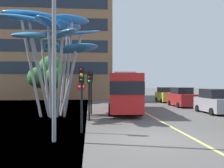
{
  "coord_description": "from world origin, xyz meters",
  "views": [
    {
      "loc": [
        -2.79,
        -11.13,
        2.56
      ],
      "look_at": [
        -1.03,
        8.54,
        2.5
      ],
      "focal_mm": 39.57,
      "sensor_mm": 36.0,
      "label": 1
    }
  ],
  "objects_px": {
    "red_bus": "(124,90)",
    "leaf_sculpture": "(52,36)",
    "street_lamp": "(61,22)",
    "car_parked_mid": "(214,102)",
    "car_parked_far": "(182,98)",
    "car_side_street": "(165,95)",
    "traffic_light_kerb_near": "(82,85)",
    "no_entry_sign": "(81,96)",
    "traffic_light_island_mid": "(91,84)",
    "traffic_light_kerb_far": "(89,85)"
  },
  "relations": [
    {
      "from": "red_bus",
      "to": "leaf_sculpture",
      "type": "distance_m",
      "value": 7.84
    },
    {
      "from": "leaf_sculpture",
      "to": "street_lamp",
      "type": "height_order",
      "value": "street_lamp"
    },
    {
      "from": "leaf_sculpture",
      "to": "car_parked_mid",
      "type": "distance_m",
      "value": 14.47
    },
    {
      "from": "car_parked_far",
      "to": "car_side_street",
      "type": "height_order",
      "value": "car_parked_far"
    },
    {
      "from": "traffic_light_kerb_near",
      "to": "no_entry_sign",
      "type": "distance_m",
      "value": 3.24
    },
    {
      "from": "traffic_light_island_mid",
      "to": "no_entry_sign",
      "type": "height_order",
      "value": "traffic_light_island_mid"
    },
    {
      "from": "car_parked_far",
      "to": "no_entry_sign",
      "type": "height_order",
      "value": "no_entry_sign"
    },
    {
      "from": "traffic_light_kerb_near",
      "to": "traffic_light_kerb_far",
      "type": "relative_size",
      "value": 1.01
    },
    {
      "from": "leaf_sculpture",
      "to": "car_parked_far",
      "type": "height_order",
      "value": "leaf_sculpture"
    },
    {
      "from": "car_parked_mid",
      "to": "car_side_street",
      "type": "bearing_deg",
      "value": 91.78
    },
    {
      "from": "red_bus",
      "to": "car_parked_mid",
      "type": "bearing_deg",
      "value": -14.64
    },
    {
      "from": "traffic_light_island_mid",
      "to": "car_parked_mid",
      "type": "xyz_separation_m",
      "value": [
        10.45,
        -0.29,
        -1.52
      ]
    },
    {
      "from": "traffic_light_kerb_near",
      "to": "car_side_street",
      "type": "xyz_separation_m",
      "value": [
        10.59,
        19.94,
        -1.5
      ]
    },
    {
      "from": "traffic_light_kerb_far",
      "to": "no_entry_sign",
      "type": "xyz_separation_m",
      "value": [
        -0.5,
        -0.85,
        -0.67
      ]
    },
    {
      "from": "red_bus",
      "to": "car_parked_far",
      "type": "xyz_separation_m",
      "value": [
        6.93,
        4.19,
        -0.93
      ]
    },
    {
      "from": "car_parked_far",
      "to": "street_lamp",
      "type": "height_order",
      "value": "street_lamp"
    },
    {
      "from": "leaf_sculpture",
      "to": "no_entry_sign",
      "type": "height_order",
      "value": "leaf_sculpture"
    },
    {
      "from": "leaf_sculpture",
      "to": "traffic_light_kerb_near",
      "type": "distance_m",
      "value": 8.1
    },
    {
      "from": "red_bus",
      "to": "car_parked_mid",
      "type": "relative_size",
      "value": 2.44
    },
    {
      "from": "leaf_sculpture",
      "to": "traffic_light_island_mid",
      "type": "height_order",
      "value": "leaf_sculpture"
    },
    {
      "from": "street_lamp",
      "to": "car_side_street",
      "type": "bearing_deg",
      "value": 62.18
    },
    {
      "from": "traffic_light_island_mid",
      "to": "leaf_sculpture",
      "type": "bearing_deg",
      "value": -162.31
    },
    {
      "from": "traffic_light_kerb_far",
      "to": "car_side_street",
      "type": "relative_size",
      "value": 0.83
    },
    {
      "from": "traffic_light_kerb_near",
      "to": "street_lamp",
      "type": "bearing_deg",
      "value": -116.19
    },
    {
      "from": "red_bus",
      "to": "no_entry_sign",
      "type": "bearing_deg",
      "value": -120.58
    },
    {
      "from": "traffic_light_kerb_far",
      "to": "street_lamp",
      "type": "xyz_separation_m",
      "value": [
        -1.23,
        -5.76,
        2.83
      ]
    },
    {
      "from": "traffic_light_island_mid",
      "to": "car_side_street",
      "type": "distance_m",
      "value": 15.94
    },
    {
      "from": "red_bus",
      "to": "street_lamp",
      "type": "relative_size",
      "value": 1.23
    },
    {
      "from": "traffic_light_kerb_near",
      "to": "street_lamp",
      "type": "height_order",
      "value": "street_lamp"
    },
    {
      "from": "traffic_light_kerb_near",
      "to": "traffic_light_island_mid",
      "type": "bearing_deg",
      "value": 86.08
    },
    {
      "from": "traffic_light_island_mid",
      "to": "street_lamp",
      "type": "distance_m",
      "value": 9.91
    },
    {
      "from": "leaf_sculpture",
      "to": "traffic_light_kerb_near",
      "type": "relative_size",
      "value": 2.47
    },
    {
      "from": "traffic_light_island_mid",
      "to": "traffic_light_kerb_far",
      "type": "bearing_deg",
      "value": -92.41
    },
    {
      "from": "leaf_sculpture",
      "to": "traffic_light_kerb_far",
      "type": "relative_size",
      "value": 2.48
    },
    {
      "from": "red_bus",
      "to": "leaf_sculpture",
      "type": "xyz_separation_m",
      "value": [
        -5.99,
        -2.62,
        4.33
      ]
    },
    {
      "from": "no_entry_sign",
      "to": "red_bus",
      "type": "bearing_deg",
      "value": 59.42
    },
    {
      "from": "car_parked_mid",
      "to": "car_parked_far",
      "type": "distance_m",
      "value": 6.16
    },
    {
      "from": "traffic_light_kerb_near",
      "to": "car_parked_far",
      "type": "xyz_separation_m",
      "value": [
        10.45,
        13.52,
        -1.45
      ]
    },
    {
      "from": "traffic_light_island_mid",
      "to": "no_entry_sign",
      "type": "bearing_deg",
      "value": -98.27
    },
    {
      "from": "traffic_light_kerb_far",
      "to": "car_side_street",
      "type": "height_order",
      "value": "traffic_light_kerb_far"
    },
    {
      "from": "car_parked_far",
      "to": "car_side_street",
      "type": "relative_size",
      "value": 1.13
    },
    {
      "from": "no_entry_sign",
      "to": "traffic_light_kerb_far",
      "type": "bearing_deg",
      "value": 59.5
    },
    {
      "from": "car_parked_far",
      "to": "street_lamp",
      "type": "bearing_deg",
      "value": -126.52
    },
    {
      "from": "car_parked_mid",
      "to": "car_side_street",
      "type": "height_order",
      "value": "car_parked_mid"
    },
    {
      "from": "no_entry_sign",
      "to": "traffic_light_island_mid",
      "type": "bearing_deg",
      "value": 81.73
    },
    {
      "from": "car_parked_mid",
      "to": "no_entry_sign",
      "type": "xyz_separation_m",
      "value": [
        -11.1,
        -4.21,
        0.79
      ]
    },
    {
      "from": "car_parked_far",
      "to": "traffic_light_island_mid",
      "type": "bearing_deg",
      "value": -149.45
    },
    {
      "from": "red_bus",
      "to": "car_side_street",
      "type": "xyz_separation_m",
      "value": [
        7.07,
        10.61,
        -0.98
      ]
    },
    {
      "from": "leaf_sculpture",
      "to": "car_parked_far",
      "type": "distance_m",
      "value": 15.53
    },
    {
      "from": "leaf_sculpture",
      "to": "car_parked_mid",
      "type": "height_order",
      "value": "leaf_sculpture"
    }
  ]
}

